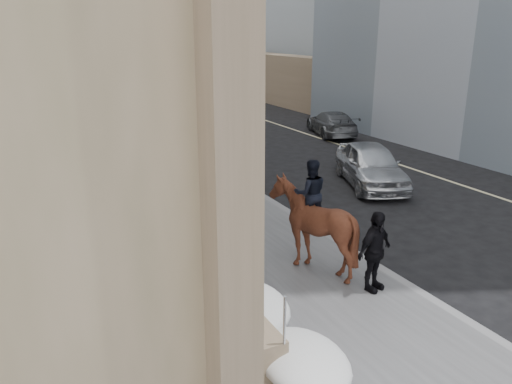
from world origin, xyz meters
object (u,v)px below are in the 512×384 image
Objects in this scene: mounted_horse_left at (239,246)px; pedestrian at (375,251)px; car_silver at (371,165)px; car_grey at (331,123)px; mounted_horse_right at (312,223)px.

mounted_horse_left reaches higher than pedestrian.
car_silver reaches higher than car_grey.
mounted_horse_left is 3.13m from pedestrian.
mounted_horse_left is at bearing 19.64° from mounted_horse_right.
mounted_horse_left is at bearing 65.32° from car_grey.
car_silver is at bearing 80.62° from car_grey.
mounted_horse_right is 1.45× the size of pedestrian.
mounted_horse_right is at bearing 97.75° from pedestrian.
pedestrian is at bearing 132.64° from mounted_horse_right.
mounted_horse_left is 9.79m from car_silver.
pedestrian is at bearing 147.84° from mounted_horse_left.
mounted_horse_right reaches higher than car_silver.
car_silver is at bearing 36.15° from pedestrian.
mounted_horse_right reaches higher than car_grey.
car_silver is (8.22, 5.31, -0.28)m from mounted_horse_left.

